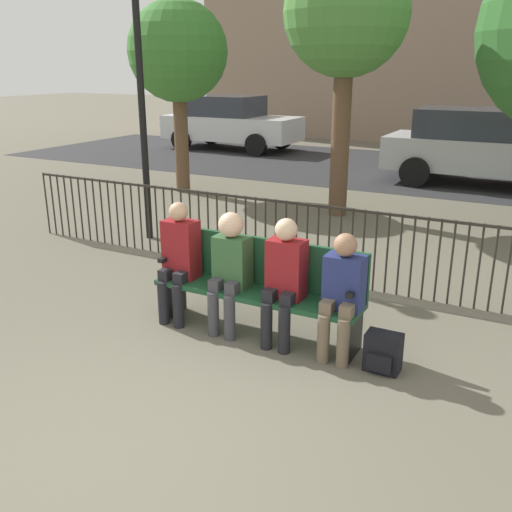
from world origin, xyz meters
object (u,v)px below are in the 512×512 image
object	(u,v)px
park_bench	(260,283)
parked_car_2	(483,146)
seated_person_2	(284,276)
seated_person_3	(342,290)
parked_car_0	(229,122)
backpack	(383,353)
seated_person_0	(179,256)
lamp_post	(140,72)
seated_person_1	(230,265)
tree_1	(178,53)
tree_2	(346,16)

from	to	relation	value
park_bench	parked_car_2	bearing A→B (deg)	83.93
park_bench	seated_person_2	distance (m)	0.38
seated_person_3	parked_car_0	size ratio (longest dim) A/B	0.27
backpack	seated_person_0	bearing A→B (deg)	177.95
lamp_post	parked_car_2	world-z (taller)	lamp_post
seated_person_1	tree_1	size ratio (longest dim) A/B	0.32
seated_person_1	tree_2	world-z (taller)	tree_2
park_bench	backpack	world-z (taller)	park_bench
backpack	lamp_post	size ratio (longest dim) A/B	0.09
seated_person_0	park_bench	bearing A→B (deg)	8.73
parked_car_0	seated_person_1	bearing A→B (deg)	-59.72
lamp_post	parked_car_2	size ratio (longest dim) A/B	0.87
seated_person_0	lamp_post	xyz separation A→B (m)	(-2.11, 2.20, 1.73)
seated_person_1	tree_2	size ratio (longest dim) A/B	0.28
seated_person_2	seated_person_3	bearing A→B (deg)	-0.39
seated_person_2	tree_1	bearing A→B (deg)	132.19
backpack	parked_car_2	xyz separation A→B (m)	(-0.36, 8.87, 0.68)
seated_person_0	parked_car_0	world-z (taller)	parked_car_0
park_bench	tree_2	size ratio (longest dim) A/B	0.48
backpack	tree_2	distance (m)	6.24
seated_person_0	parked_car_0	bearing A→B (deg)	117.96
seated_person_2	lamp_post	distance (m)	4.31
lamp_post	park_bench	bearing A→B (deg)	-34.98
seated_person_0	seated_person_2	size ratio (longest dim) A/B	1.02
backpack	parked_car_2	world-z (taller)	parked_car_2
seated_person_0	parked_car_2	size ratio (longest dim) A/B	0.29
seated_person_3	seated_person_2	bearing A→B (deg)	179.61
seated_person_0	lamp_post	distance (m)	3.51
seated_person_0	seated_person_3	xyz separation A→B (m)	(1.72, -0.01, -0.04)
seated_person_0	backpack	bearing A→B (deg)	-2.05
park_bench	tree_1	bearing A→B (deg)	130.97
tree_1	lamp_post	bearing A→B (deg)	-64.03
seated_person_0	tree_1	bearing A→B (deg)	124.43
lamp_post	parked_car_0	distance (m)	9.81
seated_person_0	tree_2	world-z (taller)	tree_2
seated_person_2	tree_2	size ratio (longest dim) A/B	0.28
seated_person_2	parked_car_2	bearing A→B (deg)	86.05
tree_1	parked_car_2	world-z (taller)	tree_1
seated_person_2	tree_2	bearing A→B (deg)	104.25
seated_person_2	backpack	size ratio (longest dim) A/B	3.54
seated_person_3	backpack	size ratio (longest dim) A/B	3.35
seated_person_0	parked_car_0	distance (m)	12.59
seated_person_2	seated_person_1	bearing A→B (deg)	-179.97
seated_person_0	lamp_post	bearing A→B (deg)	133.84
lamp_post	parked_car_2	distance (m)	7.81
seated_person_0	parked_car_0	size ratio (longest dim) A/B	0.29
seated_person_1	backpack	xyz separation A→B (m)	(1.54, -0.07, -0.52)
seated_person_3	tree_2	bearing A→B (deg)	110.18
seated_person_1	seated_person_2	distance (m)	0.57
seated_person_3	parked_car_2	size ratio (longest dim) A/B	0.27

